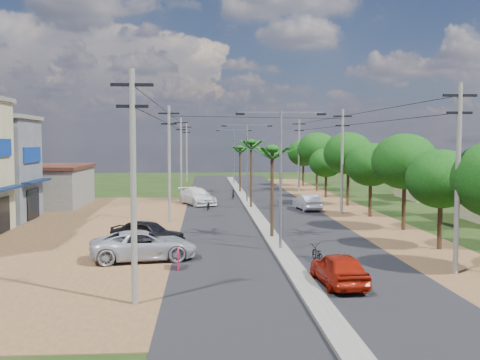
# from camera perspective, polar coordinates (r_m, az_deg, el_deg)

# --- Properties ---
(ground) EXTENTS (160.00, 160.00, 0.00)m
(ground) POSITION_cam_1_polar(r_m,az_deg,el_deg) (32.31, 4.12, -7.26)
(ground) COLOR black
(ground) RESTS_ON ground
(road) EXTENTS (12.00, 110.00, 0.04)m
(road) POSITION_cam_1_polar(r_m,az_deg,el_deg) (47.02, 1.64, -3.68)
(road) COLOR black
(road) RESTS_ON ground
(median) EXTENTS (1.00, 90.00, 0.18)m
(median) POSITION_cam_1_polar(r_m,az_deg,el_deg) (49.97, 1.32, -3.15)
(median) COLOR #605E56
(median) RESTS_ON ground
(dirt_lot_west) EXTENTS (18.00, 46.00, 0.04)m
(dirt_lot_west) POSITION_cam_1_polar(r_m,az_deg,el_deg) (41.30, -18.68, -4.97)
(dirt_lot_west) COLOR brown
(dirt_lot_west) RESTS_ON ground
(dirt_shoulder_east) EXTENTS (5.00, 90.00, 0.03)m
(dirt_shoulder_east) POSITION_cam_1_polar(r_m,az_deg,el_deg) (48.54, 11.70, -3.53)
(dirt_shoulder_east) COLOR brown
(dirt_shoulder_east) RESTS_ON ground
(low_shed) EXTENTS (10.40, 10.40, 3.95)m
(low_shed) POSITION_cam_1_polar(r_m,az_deg,el_deg) (58.02, -20.37, -0.54)
(low_shed) COLOR #605E56
(low_shed) RESTS_ON ground
(house_east_far) EXTENTS (7.60, 7.50, 4.60)m
(house_east_far) POSITION_cam_1_polar(r_m,az_deg,el_deg) (64.68, 19.38, 0.31)
(house_east_far) COLOR #979066
(house_east_far) RESTS_ON ground
(tree_east_b) EXTENTS (4.00, 4.00, 5.83)m
(tree_east_b) POSITION_cam_1_polar(r_m,az_deg,el_deg) (34.29, 19.74, 0.10)
(tree_east_b) COLOR black
(tree_east_b) RESTS_ON ground
(tree_east_c) EXTENTS (4.60, 4.60, 6.83)m
(tree_east_c) POSITION_cam_1_polar(r_m,az_deg,el_deg) (40.90, 16.39, 1.82)
(tree_east_c) COLOR black
(tree_east_c) RESTS_ON ground
(tree_east_d) EXTENTS (4.20, 4.20, 6.13)m
(tree_east_d) POSITION_cam_1_polar(r_m,az_deg,el_deg) (47.46, 13.14, 1.52)
(tree_east_d) COLOR black
(tree_east_d) RESTS_ON ground
(tree_east_e) EXTENTS (4.80, 4.80, 7.14)m
(tree_east_e) POSITION_cam_1_polar(r_m,az_deg,el_deg) (55.19, 10.95, 2.66)
(tree_east_e) COLOR black
(tree_east_e) RESTS_ON ground
(tree_east_f) EXTENTS (3.80, 3.80, 5.52)m
(tree_east_f) POSITION_cam_1_polar(r_m,az_deg,el_deg) (62.91, 8.75, 1.75)
(tree_east_f) COLOR black
(tree_east_f) RESTS_ON ground
(tree_east_g) EXTENTS (5.00, 5.00, 7.38)m
(tree_east_g) POSITION_cam_1_polar(r_m,az_deg,el_deg) (70.82, 7.84, 3.10)
(tree_east_g) COLOR black
(tree_east_g) RESTS_ON ground
(tree_east_h) EXTENTS (4.40, 4.40, 6.52)m
(tree_east_h) POSITION_cam_1_polar(r_m,az_deg,el_deg) (78.64, 6.46, 2.76)
(tree_east_h) COLOR black
(tree_east_h) RESTS_ON ground
(palm_median_near) EXTENTS (2.00, 2.00, 6.15)m
(palm_median_near) POSITION_cam_1_polar(r_m,az_deg,el_deg) (35.67, 3.29, 2.76)
(palm_median_near) COLOR black
(palm_median_near) RESTS_ON ground
(palm_median_mid) EXTENTS (2.00, 2.00, 6.55)m
(palm_median_mid) POSITION_cam_1_polar(r_m,az_deg,el_deg) (51.58, 1.14, 3.55)
(palm_median_mid) COLOR black
(palm_median_mid) RESTS_ON ground
(palm_median_far) EXTENTS (2.00, 2.00, 5.85)m
(palm_median_far) POSITION_cam_1_polar(r_m,az_deg,el_deg) (67.54, 0.00, 3.11)
(palm_median_far) COLOR black
(palm_median_far) RESTS_ON ground
(streetlight_near) EXTENTS (5.10, 0.18, 8.00)m
(streetlight_near) POSITION_cam_1_polar(r_m,az_deg,el_deg) (31.73, 4.16, 1.24)
(streetlight_near) COLOR gray
(streetlight_near) RESTS_ON ground
(streetlight_mid) EXTENTS (5.10, 0.18, 8.00)m
(streetlight_mid) POSITION_cam_1_polar(r_m,az_deg,el_deg) (56.58, 0.71, 2.46)
(streetlight_mid) COLOR gray
(streetlight_mid) RESTS_ON ground
(streetlight_far) EXTENTS (5.10, 0.18, 8.00)m
(streetlight_far) POSITION_cam_1_polar(r_m,az_deg,el_deg) (81.52, -0.63, 2.93)
(streetlight_far) COLOR gray
(streetlight_far) RESTS_ON ground
(utility_pole_w_a) EXTENTS (1.60, 0.24, 9.00)m
(utility_pole_w_a) POSITION_cam_1_polar(r_m,az_deg,el_deg) (21.62, -10.79, -0.18)
(utility_pole_w_a) COLOR #605E56
(utility_pole_w_a) RESTS_ON ground
(utility_pole_w_b) EXTENTS (1.60, 0.24, 9.00)m
(utility_pole_w_b) POSITION_cam_1_polar(r_m,az_deg,el_deg) (43.51, -7.20, 1.93)
(utility_pole_w_b) COLOR #605E56
(utility_pole_w_b) RESTS_ON ground
(utility_pole_w_c) EXTENTS (1.60, 0.24, 9.00)m
(utility_pole_w_c) POSITION_cam_1_polar(r_m,az_deg,el_deg) (65.47, -6.02, 2.62)
(utility_pole_w_c) COLOR #605E56
(utility_pole_w_c) RESTS_ON ground
(utility_pole_w_d) EXTENTS (1.60, 0.24, 9.00)m
(utility_pole_w_d) POSITION_cam_1_polar(r_m,az_deg,el_deg) (86.45, -5.45, 2.96)
(utility_pole_w_d) COLOR #605E56
(utility_pole_w_d) RESTS_ON ground
(utility_pole_e_a) EXTENTS (1.60, 0.24, 9.00)m
(utility_pole_e_a) POSITION_cam_1_polar(r_m,az_deg,el_deg) (28.05, 21.26, 0.56)
(utility_pole_e_a) COLOR #605E56
(utility_pole_e_a) RESTS_ON ground
(utility_pole_e_b) EXTENTS (1.60, 0.24, 9.00)m
(utility_pole_e_b) POSITION_cam_1_polar(r_m,az_deg,el_deg) (48.87, 10.34, 2.12)
(utility_pole_e_b) COLOR #605E56
(utility_pole_e_b) RESTS_ON ground
(utility_pole_e_c) EXTENTS (1.60, 0.24, 9.00)m
(utility_pole_e_c) POSITION_cam_1_polar(r_m,az_deg,el_deg) (70.41, 6.00, 2.72)
(utility_pole_e_c) COLOR #605E56
(utility_pole_e_c) RESTS_ON ground
(car_red_near) EXTENTS (2.01, 4.37, 1.45)m
(car_red_near) POSITION_cam_1_polar(r_m,az_deg,el_deg) (25.00, 10.01, -8.96)
(car_red_near) COLOR maroon
(car_red_near) RESTS_ON ground
(car_silver_mid) EXTENTS (2.04, 4.50, 1.43)m
(car_silver_mid) POSITION_cam_1_polar(r_m,az_deg,el_deg) (51.27, 6.83, -2.29)
(car_silver_mid) COLOR #A8AAB0
(car_silver_mid) RESTS_ON ground
(car_white_far) EXTENTS (4.28, 6.00, 1.61)m
(car_white_far) POSITION_cam_1_polar(r_m,az_deg,el_deg) (55.28, -4.36, -1.72)
(car_white_far) COLOR silver
(car_white_far) RESTS_ON ground
(car_parked_silver) EXTENTS (5.93, 3.49, 1.55)m
(car_parked_silver) POSITION_cam_1_polar(r_m,az_deg,el_deg) (30.14, -9.73, -6.63)
(car_parked_silver) COLOR #A8AAB0
(car_parked_silver) RESTS_ON ground
(car_parked_dark) EXTENTS (4.85, 3.42, 1.53)m
(car_parked_dark) POSITION_cam_1_polar(r_m,az_deg,el_deg) (34.14, -9.38, -5.39)
(car_parked_dark) COLOR black
(car_parked_dark) RESTS_ON ground
(moto_rider_east) EXTENTS (0.77, 1.73, 0.88)m
(moto_rider_east) POSITION_cam_1_polar(r_m,az_deg,el_deg) (29.56, 7.85, -7.48)
(moto_rider_east) COLOR black
(moto_rider_east) RESTS_ON ground
(moto_rider_west_a) EXTENTS (0.77, 1.80, 0.92)m
(moto_rider_west_a) POSITION_cam_1_polar(r_m,az_deg,el_deg) (51.07, -3.22, -2.58)
(moto_rider_west_a) COLOR black
(moto_rider_west_a) RESTS_ON ground
(moto_rider_west_b) EXTENTS (0.81, 1.85, 1.07)m
(moto_rider_west_b) POSITION_cam_1_polar(r_m,az_deg,el_deg) (60.61, -0.70, -1.46)
(moto_rider_west_b) COLOR black
(moto_rider_west_b) RESTS_ON ground
(roadside_sign) EXTENTS (0.11, 1.15, 0.95)m
(roadside_sign) POSITION_cam_1_polar(r_m,az_deg,el_deg) (27.94, -6.28, -8.07)
(roadside_sign) COLOR maroon
(roadside_sign) RESTS_ON ground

